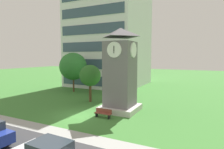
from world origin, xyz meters
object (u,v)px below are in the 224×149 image
(clock_tower, at_px, (120,75))
(park_bench, at_px, (103,113))
(tree_streetside, at_px, (73,66))
(tree_by_building, at_px, (90,76))

(clock_tower, xyz_separation_m, park_bench, (-0.51, -3.04, -3.65))
(park_bench, height_order, tree_streetside, tree_streetside)
(park_bench, distance_m, tree_by_building, 7.81)
(tree_streetside, height_order, tree_by_building, tree_streetside)
(clock_tower, distance_m, park_bench, 4.78)
(clock_tower, bearing_deg, park_bench, -99.59)
(park_bench, height_order, tree_by_building, tree_by_building)
(tree_streetside, distance_m, tree_by_building, 8.46)
(clock_tower, relative_size, park_bench, 5.16)
(park_bench, xyz_separation_m, tree_streetside, (-11.67, 10.23, 4.00))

